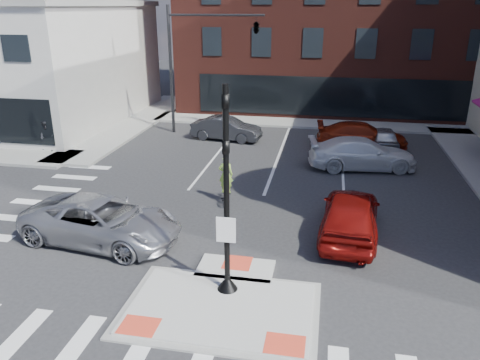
% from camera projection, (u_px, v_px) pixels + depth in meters
% --- Properties ---
extents(ground, '(120.00, 120.00, 0.00)m').
position_uv_depth(ground, '(225.00, 300.00, 13.42)').
color(ground, '#28282B').
rests_on(ground, ground).
extents(refuge_island, '(5.40, 4.65, 0.13)m').
position_uv_depth(refuge_island, '(223.00, 304.00, 13.17)').
color(refuge_island, gray).
rests_on(refuge_island, ground).
extents(sidewalk_nw, '(23.50, 20.50, 0.15)m').
position_uv_depth(sidewalk_nw, '(25.00, 134.00, 30.41)').
color(sidewalk_nw, gray).
rests_on(sidewalk_nw, ground).
extents(sidewalk_n, '(26.00, 3.00, 0.15)m').
position_uv_depth(sidewalk_n, '(334.00, 124.00, 33.11)').
color(sidewalk_n, gray).
rests_on(sidewalk_n, ground).
extents(building_n, '(24.40, 18.40, 15.50)m').
position_uv_depth(building_n, '(340.00, 7.00, 39.60)').
color(building_n, '#4D1E18').
rests_on(building_n, ground).
extents(building_far_left, '(10.00, 12.00, 10.00)m').
position_uv_depth(building_far_left, '(282.00, 30.00, 60.22)').
color(building_far_left, slate).
rests_on(building_far_left, ground).
extents(building_far_right, '(12.00, 12.00, 12.00)m').
position_uv_depth(building_far_right, '(386.00, 22.00, 59.42)').
color(building_far_right, brown).
rests_on(building_far_right, ground).
extents(signal_pole, '(0.60, 0.60, 5.98)m').
position_uv_depth(signal_pole, '(227.00, 220.00, 12.96)').
color(signal_pole, black).
rests_on(signal_pole, refuge_island).
extents(mast_arm_signal, '(6.10, 2.24, 8.00)m').
position_uv_depth(mast_arm_signal, '(232.00, 36.00, 28.42)').
color(mast_arm_signal, black).
rests_on(mast_arm_signal, ground).
extents(silver_suv, '(6.01, 3.39, 1.59)m').
position_uv_depth(silver_suv, '(102.00, 221.00, 16.53)').
color(silver_suv, '#A8A9AF').
rests_on(silver_suv, ground).
extents(red_sedan, '(2.40, 5.14, 1.70)m').
position_uv_depth(red_sedan, '(350.00, 214.00, 16.91)').
color(red_sedan, maroon).
rests_on(red_sedan, ground).
extents(white_pickup, '(5.73, 3.02, 1.58)m').
position_uv_depth(white_pickup, '(362.00, 154.00, 24.04)').
color(white_pickup, white).
rests_on(white_pickup, ground).
extents(bg_car_dark, '(4.51, 2.09, 1.43)m').
position_uv_depth(bg_car_dark, '(226.00, 129.00, 29.24)').
color(bg_car_dark, '#2A2B30').
rests_on(bg_car_dark, ground).
extents(bg_car_silver, '(1.75, 3.91, 1.30)m').
position_uv_depth(bg_car_silver, '(383.00, 137.00, 27.50)').
color(bg_car_silver, '#AEB1B6').
rests_on(bg_car_silver, ground).
extents(bg_car_red, '(5.38, 2.48, 1.52)m').
position_uv_depth(bg_car_red, '(362.00, 136.00, 27.45)').
color(bg_car_red, maroon).
rests_on(bg_car_red, ground).
extents(cyclist, '(0.73, 1.67, 2.08)m').
position_uv_depth(cyclist, '(226.00, 187.00, 19.88)').
color(cyclist, '#3F3F44').
rests_on(cyclist, ground).
extents(pedestrian_a, '(0.96, 0.81, 1.76)m').
position_uv_depth(pedestrian_a, '(47.00, 136.00, 26.38)').
color(pedestrian_a, black).
rests_on(pedestrian_a, sidewalk_nw).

